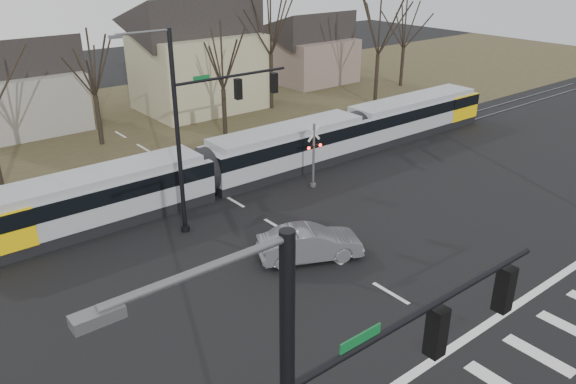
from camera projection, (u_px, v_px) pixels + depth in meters
ground at (429, 315)px, 22.38m from camera, size 140.00×140.00×0.00m
grass_verge at (110, 129)px, 45.27m from camera, size 140.00×28.00×0.01m
crosswalk at (521, 369)px, 19.52m from camera, size 27.00×2.60×0.01m
stop_line at (467, 338)px, 21.09m from camera, size 28.00×0.35×0.01m
lane_dashes at (216, 190)px, 33.82m from camera, size 0.18×30.00×0.01m
rail_pair at (217, 191)px, 33.67m from camera, size 90.00×1.52×0.06m
tram at (286, 147)px, 36.29m from camera, size 38.27×2.84×2.90m
sedan at (310, 243)px, 26.17m from camera, size 5.40×6.15×1.60m
signal_pole_far at (206, 119)px, 27.65m from camera, size 9.28×0.44×10.20m
rail_crossing_signal at (314, 158)px, 33.63m from camera, size 1.08×0.36×4.00m
tree_row at (162, 76)px, 40.11m from camera, size 59.20×7.20×10.00m
house_b at (22, 80)px, 43.68m from camera, size 8.64×7.56×7.65m
house_c at (197, 49)px, 49.02m from camera, size 10.80×8.64×10.10m
house_d at (312, 44)px, 59.54m from camera, size 8.64×7.56×7.65m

